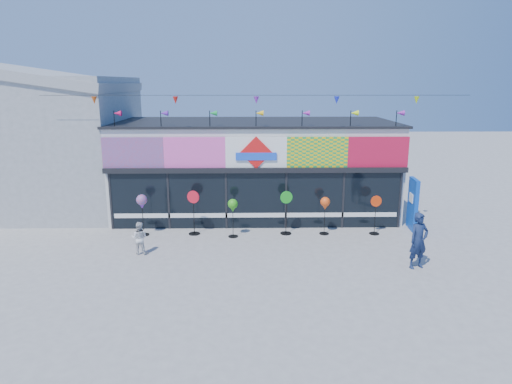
{
  "coord_description": "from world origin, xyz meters",
  "views": [
    {
      "loc": [
        -0.31,
        -14.27,
        5.78
      ],
      "look_at": [
        -0.03,
        2.0,
        1.85
      ],
      "focal_mm": 32.0,
      "sensor_mm": 36.0,
      "label": 1
    }
  ],
  "objects_px": {
    "spinner_2": "(233,207)",
    "child": "(139,238)",
    "spinner_1": "(194,211)",
    "spinner_0": "(142,203)",
    "spinner_3": "(286,212)",
    "spinner_5": "(375,214)",
    "adult_man": "(419,241)",
    "blue_sign": "(413,204)",
    "spinner_4": "(325,205)"
  },
  "relations": [
    {
      "from": "spinner_1",
      "to": "spinner_3",
      "type": "xyz_separation_m",
      "value": [
        3.57,
        -0.02,
        -0.02
      ]
    },
    {
      "from": "spinner_4",
      "to": "spinner_1",
      "type": "bearing_deg",
      "value": 179.21
    },
    {
      "from": "adult_man",
      "to": "child",
      "type": "relative_size",
      "value": 1.59
    },
    {
      "from": "blue_sign",
      "to": "child",
      "type": "bearing_deg",
      "value": -161.7
    },
    {
      "from": "adult_man",
      "to": "blue_sign",
      "type": "bearing_deg",
      "value": 53.53
    },
    {
      "from": "spinner_1",
      "to": "adult_man",
      "type": "distance_m",
      "value": 8.23
    },
    {
      "from": "spinner_5",
      "to": "spinner_1",
      "type": "bearing_deg",
      "value": 179.1
    },
    {
      "from": "blue_sign",
      "to": "spinner_0",
      "type": "xyz_separation_m",
      "value": [
        -10.63,
        -0.59,
        0.26
      ]
    },
    {
      "from": "spinner_3",
      "to": "spinner_4",
      "type": "relative_size",
      "value": 1.15
    },
    {
      "from": "child",
      "to": "spinner_2",
      "type": "bearing_deg",
      "value": -146.01
    },
    {
      "from": "spinner_2",
      "to": "spinner_0",
      "type": "bearing_deg",
      "value": 175.81
    },
    {
      "from": "spinner_1",
      "to": "spinner_0",
      "type": "bearing_deg",
      "value": -177.35
    },
    {
      "from": "spinner_0",
      "to": "adult_man",
      "type": "relative_size",
      "value": 0.89
    },
    {
      "from": "spinner_3",
      "to": "child",
      "type": "bearing_deg",
      "value": -158.55
    },
    {
      "from": "spinner_0",
      "to": "spinner_3",
      "type": "xyz_separation_m",
      "value": [
        5.52,
        0.07,
        -0.39
      ]
    },
    {
      "from": "spinner_4",
      "to": "spinner_5",
      "type": "height_order",
      "value": "spinner_5"
    },
    {
      "from": "spinner_1",
      "to": "spinner_2",
      "type": "height_order",
      "value": "spinner_1"
    },
    {
      "from": "spinner_0",
      "to": "spinner_1",
      "type": "xyz_separation_m",
      "value": [
        1.95,
        0.09,
        -0.38
      ]
    },
    {
      "from": "spinner_0",
      "to": "spinner_2",
      "type": "height_order",
      "value": "spinner_0"
    },
    {
      "from": "spinner_1",
      "to": "child",
      "type": "distance_m",
      "value": 2.66
    },
    {
      "from": "spinner_3",
      "to": "adult_man",
      "type": "distance_m",
      "value": 5.19
    },
    {
      "from": "spinner_1",
      "to": "spinner_4",
      "type": "xyz_separation_m",
      "value": [
        5.07,
        -0.07,
        0.27
      ]
    },
    {
      "from": "adult_man",
      "to": "spinner_4",
      "type": "bearing_deg",
      "value": 106.12
    },
    {
      "from": "spinner_0",
      "to": "spinner_3",
      "type": "distance_m",
      "value": 5.54
    },
    {
      "from": "spinner_0",
      "to": "spinner_2",
      "type": "xyz_separation_m",
      "value": [
        3.47,
        -0.25,
        -0.1
      ]
    },
    {
      "from": "spinner_2",
      "to": "spinner_3",
      "type": "xyz_separation_m",
      "value": [
        2.05,
        0.32,
        -0.29
      ]
    },
    {
      "from": "blue_sign",
      "to": "child",
      "type": "distance_m",
      "value": 10.64
    },
    {
      "from": "spinner_0",
      "to": "spinner_5",
      "type": "height_order",
      "value": "spinner_0"
    },
    {
      "from": "adult_man",
      "to": "spinner_2",
      "type": "bearing_deg",
      "value": 133.08
    },
    {
      "from": "spinner_0",
      "to": "spinner_5",
      "type": "xyz_separation_m",
      "value": [
        8.98,
        -0.02,
        -0.48
      ]
    },
    {
      "from": "spinner_3",
      "to": "spinner_4",
      "type": "xyz_separation_m",
      "value": [
        1.49,
        -0.05,
        0.28
      ]
    },
    {
      "from": "spinner_3",
      "to": "spinner_4",
      "type": "height_order",
      "value": "spinner_3"
    },
    {
      "from": "spinner_2",
      "to": "spinner_5",
      "type": "xyz_separation_m",
      "value": [
        5.5,
        0.23,
        -0.38
      ]
    },
    {
      "from": "blue_sign",
      "to": "spinner_2",
      "type": "distance_m",
      "value": 7.21
    },
    {
      "from": "spinner_5",
      "to": "adult_man",
      "type": "height_order",
      "value": "adult_man"
    },
    {
      "from": "adult_man",
      "to": "child",
      "type": "height_order",
      "value": "adult_man"
    },
    {
      "from": "spinner_0",
      "to": "spinner_4",
      "type": "relative_size",
      "value": 1.09
    },
    {
      "from": "spinner_3",
      "to": "spinner_5",
      "type": "xyz_separation_m",
      "value": [
        3.45,
        -0.09,
        -0.09
      ]
    },
    {
      "from": "spinner_3",
      "to": "child",
      "type": "distance_m",
      "value": 5.6
    },
    {
      "from": "spinner_3",
      "to": "spinner_5",
      "type": "distance_m",
      "value": 3.45
    },
    {
      "from": "spinner_2",
      "to": "child",
      "type": "distance_m",
      "value": 3.65
    },
    {
      "from": "spinner_4",
      "to": "spinner_2",
      "type": "bearing_deg",
      "value": -175.56
    },
    {
      "from": "spinner_5",
      "to": "child",
      "type": "distance_m",
      "value": 8.88
    },
    {
      "from": "child",
      "to": "spinner_0",
      "type": "bearing_deg",
      "value": -75.56
    },
    {
      "from": "blue_sign",
      "to": "adult_man",
      "type": "xyz_separation_m",
      "value": [
        -1.2,
        -3.93,
        -0.13
      ]
    },
    {
      "from": "spinner_3",
      "to": "adult_man",
      "type": "height_order",
      "value": "adult_man"
    },
    {
      "from": "spinner_4",
      "to": "adult_man",
      "type": "xyz_separation_m",
      "value": [
        2.41,
        -3.37,
        -0.28
      ]
    },
    {
      "from": "blue_sign",
      "to": "spinner_1",
      "type": "xyz_separation_m",
      "value": [
        -8.68,
        -0.5,
        -0.12
      ]
    },
    {
      "from": "blue_sign",
      "to": "spinner_0",
      "type": "distance_m",
      "value": 10.65
    },
    {
      "from": "spinner_0",
      "to": "spinner_1",
      "type": "distance_m",
      "value": 1.99
    }
  ]
}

